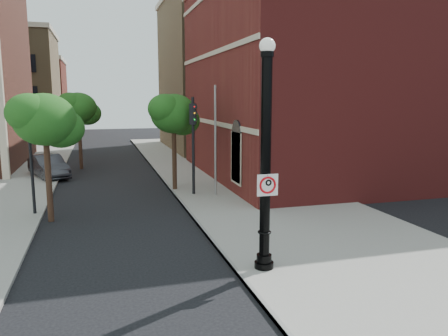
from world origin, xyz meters
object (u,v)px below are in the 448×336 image
object	(u,v)px
lamppost	(265,168)
traffic_signal_left	(30,147)
no_parking_sign	(268,185)
parked_car	(49,166)
traffic_signal_right	(193,130)

from	to	relation	value
lamppost	traffic_signal_left	distance (m)	10.97
lamppost	no_parking_sign	world-z (taller)	lamppost
lamppost	parked_car	size ratio (longest dim) A/B	1.50
traffic_signal_right	lamppost	bearing A→B (deg)	-68.88
no_parking_sign	traffic_signal_right	world-z (taller)	traffic_signal_right
no_parking_sign	traffic_signal_right	bearing A→B (deg)	90.54
lamppost	no_parking_sign	xyz separation A→B (m)	(0.01, -0.17, -0.43)
parked_car	traffic_signal_left	xyz separation A→B (m)	(0.34, -9.40, 2.25)
lamppost	traffic_signal_right	size ratio (longest dim) A/B	1.31
parked_car	traffic_signal_left	size ratio (longest dim) A/B	0.99
traffic_signal_left	traffic_signal_right	size ratio (longest dim) A/B	0.88
parked_car	traffic_signal_right	size ratio (longest dim) A/B	0.88
traffic_signal_right	no_parking_sign	bearing A→B (deg)	-68.84
no_parking_sign	traffic_signal_left	size ratio (longest dim) A/B	0.14
lamppost	parked_car	bearing A→B (deg)	113.00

